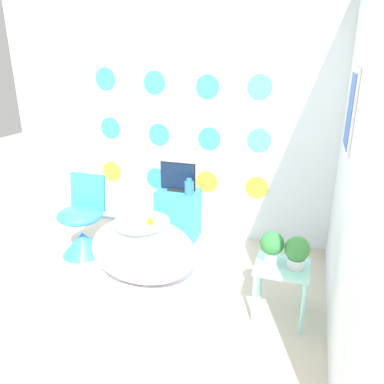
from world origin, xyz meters
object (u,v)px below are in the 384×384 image
at_px(tv, 178,178).
at_px(potted_plant_left, 272,245).
at_px(bathtub, 143,250).
at_px(potted_plant_right, 297,251).
at_px(vase, 189,188).
at_px(chair, 82,229).

bearing_deg(tv, potted_plant_left, -42.80).
relative_size(bathtub, potted_plant_right, 3.93).
bearing_deg(vase, tv, 150.15).
xyz_separation_m(tv, potted_plant_right, (1.30, -1.03, -0.11)).
distance_m(bathtub, vase, 0.89).
height_order(bathtub, tv, tv).
relative_size(vase, potted_plant_left, 0.67).
distance_m(potted_plant_left, potted_plant_right, 0.18).
bearing_deg(chair, potted_plant_left, -11.66).
bearing_deg(bathtub, potted_plant_right, -6.01).
bearing_deg(potted_plant_right, chair, 169.48).
relative_size(chair, vase, 4.61).
distance_m(tv, potted_plant_right, 1.66).
xyz_separation_m(bathtub, potted_plant_right, (1.31, -0.14, 0.29)).
distance_m(bathtub, potted_plant_left, 1.18).
height_order(bathtub, potted_plant_right, potted_plant_right).
bearing_deg(potted_plant_right, bathtub, 173.99).
xyz_separation_m(chair, tv, (0.80, 0.64, 0.42)).
height_order(tv, potted_plant_left, tv).
bearing_deg(tv, potted_plant_right, -38.39).
height_order(bathtub, potted_plant_left, potted_plant_left).
relative_size(potted_plant_left, potted_plant_right, 1.06).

